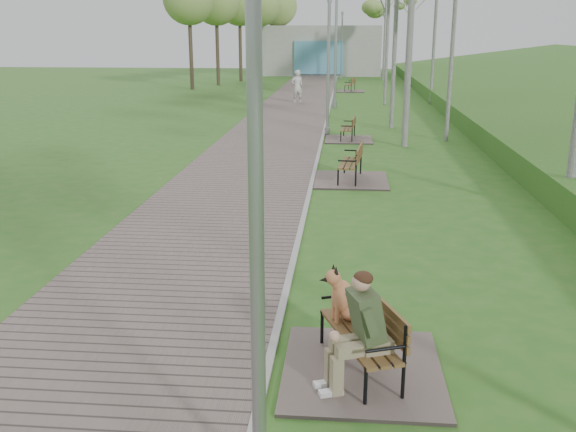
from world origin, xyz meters
The scene contains 12 objects.
walkway centered at (-1.75, 21.50, 0.02)m, with size 3.50×67.00×0.04m, color #665752.
kerb centered at (0.00, 21.50, 0.03)m, with size 0.10×67.00×0.05m, color #999993.
building_north centered at (-1.50, 50.97, 1.99)m, with size 10.00×5.20×4.00m.
bench_main centered at (0.95, 1.51, 0.42)m, with size 1.73×1.92×1.51m.
bench_second centered at (0.93, 10.87, 0.20)m, with size 1.80×2.00×1.11m.
bench_third centered at (0.87, 17.09, 0.18)m, with size 1.59×1.77×0.98m.
bench_far centered at (1.00, 35.40, 0.19)m, with size 1.67×1.85×1.02m.
lamp_post_near centered at (0.16, -0.36, 2.28)m, with size 0.19×0.19×4.88m.
lamp_post_second centered at (0.14, 18.17, 2.21)m, with size 0.18×0.18×4.74m.
lamp_post_third centered at (0.23, 26.57, 2.60)m, with size 0.22×0.22×5.57m.
lamp_post_far centered at (0.34, 46.06, 2.32)m, with size 0.19×0.19×4.97m.
pedestrian_near centered at (-1.73, 28.45, 0.84)m, with size 0.61×0.40×1.68m, color silver.
Camera 1 is at (0.79, -4.76, 3.59)m, focal length 40.00 mm.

